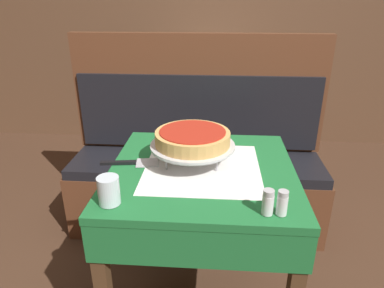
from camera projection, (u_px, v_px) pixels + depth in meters
dining_table_front at (202, 192)px, 1.41m from camera, size 0.74×0.74×0.78m
dining_table_rear at (213, 88)px, 2.97m from camera, size 0.70×0.70×0.78m
booth_bench at (197, 174)px, 2.21m from camera, size 1.57×0.45×1.21m
back_wall_panel at (213, 21)px, 3.24m from camera, size 6.00×0.04×2.40m
pizza_pan_stand at (193, 146)px, 1.37m from camera, size 0.34×0.34×0.09m
deep_dish_pizza at (193, 138)px, 1.35m from camera, size 0.30×0.30×0.06m
pizza_server at (132, 163)px, 1.40m from camera, size 0.24×0.09×0.01m
water_glass_near at (109, 190)px, 1.11m from camera, size 0.07×0.07×0.10m
salt_shaker at (268, 202)px, 1.06m from camera, size 0.04×0.04×0.08m
pepper_shaker at (282, 203)px, 1.06m from camera, size 0.03×0.03×0.08m
condiment_caddy at (224, 69)px, 3.00m from camera, size 0.15×0.15×0.18m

